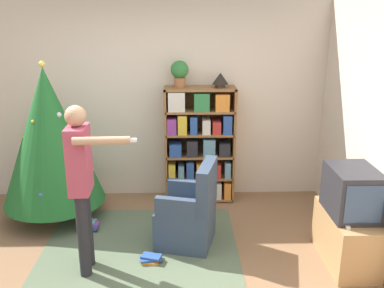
% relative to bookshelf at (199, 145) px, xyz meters
% --- Properties ---
extents(ground_plane, '(14.00, 14.00, 0.00)m').
position_rel_bookshelf_xyz_m(ground_plane, '(-0.62, -1.83, -0.75)').
color(ground_plane, '#846042').
extents(wall_back, '(8.00, 0.10, 2.60)m').
position_rel_bookshelf_xyz_m(wall_back, '(-0.62, 0.25, 0.55)').
color(wall_back, beige).
rests_on(wall_back, ground_plane).
extents(area_rug, '(2.04, 2.09, 0.01)m').
position_rel_bookshelf_xyz_m(area_rug, '(-0.66, -1.37, -0.75)').
color(area_rug, '#56664C').
rests_on(area_rug, ground_plane).
extents(bookshelf, '(0.89, 0.34, 1.50)m').
position_rel_bookshelf_xyz_m(bookshelf, '(0.00, 0.00, 0.00)').
color(bookshelf, brown).
rests_on(bookshelf, ground_plane).
extents(tv_stand, '(0.42, 0.85, 0.52)m').
position_rel_bookshelf_xyz_m(tv_stand, '(1.40, -1.52, -0.49)').
color(tv_stand, tan).
rests_on(tv_stand, ground_plane).
extents(television, '(0.42, 0.58, 0.46)m').
position_rel_bookshelf_xyz_m(television, '(1.40, -1.52, 0.00)').
color(television, '#28282D').
rests_on(television, tv_stand).
extents(game_remote, '(0.04, 0.12, 0.02)m').
position_rel_bookshelf_xyz_m(game_remote, '(1.27, -1.78, -0.22)').
color(game_remote, white).
rests_on(game_remote, tv_stand).
extents(christmas_tree, '(1.18, 1.18, 1.88)m').
position_rel_bookshelf_xyz_m(christmas_tree, '(-1.74, -0.49, 0.26)').
color(christmas_tree, '#4C3323').
rests_on(christmas_tree, ground_plane).
extents(armchair, '(0.69, 0.68, 0.92)m').
position_rel_bookshelf_xyz_m(armchair, '(-0.15, -1.14, -0.43)').
color(armchair, '#334256').
rests_on(armchair, ground_plane).
extents(standing_person, '(0.64, 0.47, 1.62)m').
position_rel_bookshelf_xyz_m(standing_person, '(-1.13, -1.61, 0.21)').
color(standing_person, '#232328').
rests_on(standing_person, ground_plane).
extents(potted_plant, '(0.22, 0.22, 0.33)m').
position_rel_bookshelf_xyz_m(potted_plant, '(-0.24, 0.01, 0.94)').
color(potted_plant, '#935B38').
rests_on(potted_plant, bookshelf).
extents(table_lamp, '(0.20, 0.20, 0.18)m').
position_rel_bookshelf_xyz_m(table_lamp, '(0.26, 0.01, 0.85)').
color(table_lamp, '#473828').
rests_on(table_lamp, bookshelf).
extents(book_pile_near_tree, '(0.23, 0.18, 0.11)m').
position_rel_bookshelf_xyz_m(book_pile_near_tree, '(-1.28, -0.84, -0.69)').
color(book_pile_near_tree, '#232328').
rests_on(book_pile_near_tree, ground_plane).
extents(book_pile_by_chair, '(0.23, 0.17, 0.07)m').
position_rel_bookshelf_xyz_m(book_pile_by_chair, '(-0.54, -1.50, -0.71)').
color(book_pile_by_chair, orange).
rests_on(book_pile_by_chair, ground_plane).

